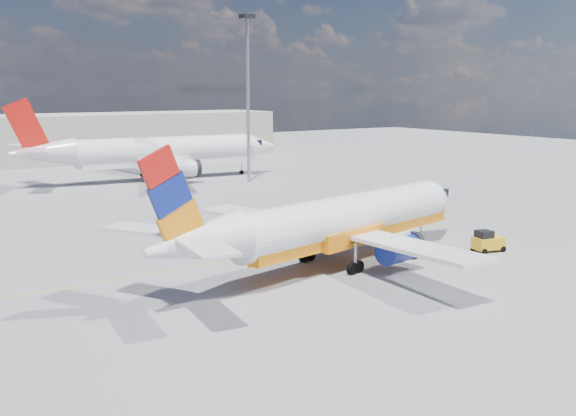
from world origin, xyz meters
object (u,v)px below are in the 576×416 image
main_jet (339,221)px  gse_tug (488,241)px  traffic_cone (250,264)px  second_jet (159,153)px

main_jet → gse_tug: (11.73, -3.34, -2.33)m
traffic_cone → second_jet: bearing=75.0°
second_jet → gse_tug: (5.38, -50.77, -2.95)m
gse_tug → second_jet: bearing=105.7°
gse_tug → traffic_cone: bearing=170.7°
main_jet → gse_tug: main_jet is taller
second_jet → traffic_cone: size_ratio=58.88×
main_jet → traffic_cone: (-5.70, 2.62, -2.81)m
traffic_cone → gse_tug: bearing=-18.9°
main_jet → traffic_cone: bearing=144.1°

